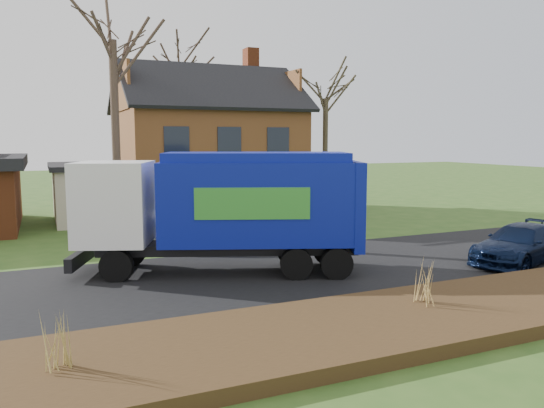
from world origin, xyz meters
name	(u,v)px	position (x,y,z in m)	size (l,w,h in m)	color
ground	(278,273)	(0.00, 0.00, 0.00)	(120.00, 120.00, 0.00)	#2D501A
road	(278,273)	(0.00, 0.00, 0.01)	(80.00, 7.00, 0.02)	black
mulch_verge	(380,324)	(0.00, -5.30, 0.15)	(80.00, 3.50, 0.30)	#312110
main_house	(198,140)	(1.49, 13.91, 4.03)	(12.95, 8.95, 9.26)	#BCB098
garbage_truck	(227,204)	(-1.37, 0.75, 2.12)	(8.81, 5.23, 3.67)	black
silver_sedan	(202,231)	(-1.07, 4.50, 0.68)	(1.44, 4.12, 1.36)	#B6BABF
navy_wagon	(520,244)	(7.91, -1.91, 0.63)	(1.76, 4.33, 1.26)	black
tree_front_west	(111,9)	(-3.64, 7.89, 9.11)	(3.72, 3.72, 11.06)	#46352A
tree_front_east	(326,80)	(7.98, 11.40, 7.27)	(3.22, 3.22, 8.95)	#463C2A
tree_back	(179,51)	(2.28, 21.08, 9.85)	(3.73, 3.73, 11.81)	#3B2C23
grass_clump_west	(56,341)	(-6.38, -5.27, 0.77)	(0.35, 0.29, 0.94)	#A48D48
grass_clump_mid	(425,282)	(1.49, -4.92, 0.80)	(0.36, 0.30, 1.00)	#A08146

